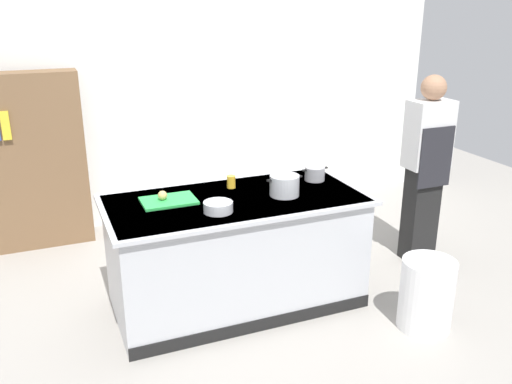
{
  "coord_description": "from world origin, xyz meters",
  "views": [
    {
      "loc": [
        -1.34,
        -3.68,
        2.34
      ],
      "look_at": [
        0.25,
        0.2,
        0.85
      ],
      "focal_mm": 38.57,
      "sensor_mm": 36.0,
      "label": 1
    }
  ],
  "objects": [
    {
      "name": "ground_plane",
      "position": [
        0.0,
        0.0,
        0.0
      ],
      "size": [
        10.0,
        10.0,
        0.0
      ],
      "primitive_type": "plane",
      "color": "#9E9991"
    },
    {
      "name": "back_wall",
      "position": [
        0.0,
        2.1,
        1.5
      ],
      "size": [
        6.4,
        0.12,
        3.0
      ],
      "primitive_type": "cube",
      "color": "white",
      "rests_on": "ground_plane"
    },
    {
      "name": "counter_island",
      "position": [
        0.0,
        -0.0,
        0.47
      ],
      "size": [
        1.98,
        0.98,
        0.9
      ],
      "color": "#B7BABF",
      "rests_on": "ground_plane"
    },
    {
      "name": "cutting_board",
      "position": [
        -0.49,
        0.11,
        0.91
      ],
      "size": [
        0.4,
        0.28,
        0.02
      ],
      "primitive_type": "cube",
      "color": "green",
      "rests_on": "counter_island"
    },
    {
      "name": "onion",
      "position": [
        -0.53,
        0.12,
        0.96
      ],
      "size": [
        0.07,
        0.07,
        0.07
      ],
      "primitive_type": "sphere",
      "color": "tan",
      "rests_on": "cutting_board"
    },
    {
      "name": "stock_pot",
      "position": [
        0.37,
        -0.08,
        0.98
      ],
      "size": [
        0.29,
        0.23,
        0.16
      ],
      "color": "#B7BABF",
      "rests_on": "counter_island"
    },
    {
      "name": "sauce_pan",
      "position": [
        0.76,
        0.16,
        0.96
      ],
      "size": [
        0.23,
        0.17,
        0.11
      ],
      "color": "#99999E",
      "rests_on": "counter_island"
    },
    {
      "name": "mixing_bowl",
      "position": [
        -0.21,
        -0.22,
        0.94
      ],
      "size": [
        0.21,
        0.21,
        0.08
      ],
      "primitive_type": "cylinder",
      "color": "#B7BABF",
      "rests_on": "counter_island"
    },
    {
      "name": "juice_cup",
      "position": [
        0.05,
        0.24,
        0.95
      ],
      "size": [
        0.07,
        0.07,
        0.1
      ],
      "primitive_type": "cylinder",
      "color": "yellow",
      "rests_on": "counter_island"
    },
    {
      "name": "trash_bin",
      "position": [
        1.18,
        -0.86,
        0.27
      ],
      "size": [
        0.39,
        0.39,
        0.54
      ],
      "primitive_type": "cylinder",
      "color": "white",
      "rests_on": "ground_plane"
    },
    {
      "name": "person_chef",
      "position": [
        1.86,
        0.11,
        0.91
      ],
      "size": [
        0.38,
        0.25,
        1.72
      ],
      "rotation": [
        0.0,
        0.0,
        1.68
      ],
      "color": "black",
      "rests_on": "ground_plane"
    },
    {
      "name": "bookshelf",
      "position": [
        -1.47,
        1.8,
        0.85
      ],
      "size": [
        1.1,
        0.31,
        1.7
      ],
      "color": "brown",
      "rests_on": "ground_plane"
    }
  ]
}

